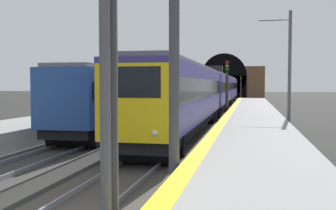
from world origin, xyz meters
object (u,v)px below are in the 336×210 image
train_main_approaching (215,90)px  railway_signal_mid (227,83)px  railway_signal_near (105,46)px  railway_signal_far (241,85)px  catenary_mast_near (289,69)px  overhead_signal_gantry (33,7)px  train_adjacent_platform (161,92)px

train_main_approaching → railway_signal_mid: 7.75m
railway_signal_near → railway_signal_far: railway_signal_near is taller
railway_signal_far → catenary_mast_near: size_ratio=0.61×
train_main_approaching → overhead_signal_gantry: overhead_signal_gantry is taller
railway_signal_near → catenary_mast_near: bearing=168.3°
train_adjacent_platform → overhead_signal_gantry: 26.30m
train_main_approaching → overhead_signal_gantry: size_ratio=7.43×
railway_signal_near → railway_signal_mid: size_ratio=1.15×
railway_signal_near → catenary_mast_near: 22.55m
train_main_approaching → train_adjacent_platform: train_main_approaching is taller
railway_signal_mid → railway_signal_far: (52.09, 0.00, -0.18)m
train_adjacent_platform → catenary_mast_near: 13.90m
railway_signal_mid → catenary_mast_near: (-8.71, -4.59, 0.92)m
overhead_signal_gantry → railway_signal_near: bearing=-140.2°
train_adjacent_platform → railway_signal_far: train_adjacent_platform is taller
railway_signal_far → overhead_signal_gantry: overhead_signal_gantry is taller
train_main_approaching → railway_signal_near: bearing=2.6°
train_main_approaching → railway_signal_near: railway_signal_near is taller
railway_signal_near → railway_signal_far: (82.86, 0.00, -0.62)m
train_main_approaching → overhead_signal_gantry: bearing=-3.8°
railway_signal_far → train_main_approaching: bearing=-2.3°
railway_signal_far → overhead_signal_gantry: 78.26m
train_main_approaching → catenary_mast_near: catenary_mast_near is taller
train_adjacent_platform → railway_signal_mid: (-0.01, -6.09, 0.86)m
train_adjacent_platform → catenary_mast_near: catenary_mast_near is taller
railway_signal_mid → catenary_mast_near: catenary_mast_near is taller
railway_signal_near → railway_signal_far: bearing=-180.0°
catenary_mast_near → railway_signal_far: bearing=4.3°
railway_signal_mid → train_main_approaching: bearing=-166.6°
train_adjacent_platform → catenary_mast_near: size_ratio=5.18×
train_adjacent_platform → railway_signal_mid: railway_signal_mid is taller
train_main_approaching → catenary_mast_near: bearing=21.4°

